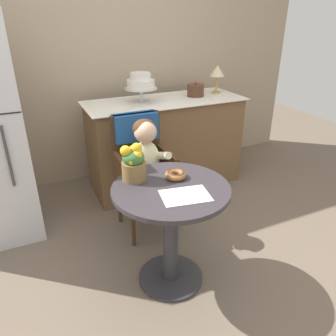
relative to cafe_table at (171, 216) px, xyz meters
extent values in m
plane|color=#6B5B4C|center=(0.00, 0.00, -0.51)|extent=(8.00, 8.00, 0.00)
cube|color=tan|center=(0.00, 1.85, 0.84)|extent=(4.80, 0.10, 2.70)
cylinder|color=#332D33|center=(0.00, 0.00, 0.20)|extent=(0.72, 0.72, 0.03)
cylinder|color=#333338|center=(0.00, 0.00, -0.16)|extent=(0.10, 0.10, 0.69)
cylinder|color=#333338|center=(0.00, 0.00, -0.50)|extent=(0.44, 0.44, 0.02)
cube|color=#472D19|center=(0.07, 0.62, -0.04)|extent=(0.42, 0.42, 0.04)
cube|color=#472D19|center=(0.07, 0.81, 0.22)|extent=(0.40, 0.04, 0.46)
cube|color=#472D19|center=(-0.12, 0.62, 0.08)|extent=(0.04, 0.38, 0.18)
cube|color=#472D19|center=(0.26, 0.62, 0.08)|extent=(0.04, 0.38, 0.18)
cube|color=#1E4C8C|center=(0.07, 0.81, 0.34)|extent=(0.36, 0.11, 0.22)
cylinder|color=#472D19|center=(-0.11, 0.44, -0.28)|extent=(0.03, 0.03, 0.45)
cylinder|color=#472D19|center=(0.25, 0.44, -0.28)|extent=(0.03, 0.03, 0.45)
cylinder|color=#472D19|center=(-0.11, 0.80, -0.28)|extent=(0.03, 0.03, 0.45)
cylinder|color=#472D19|center=(0.25, 0.80, -0.28)|extent=(0.03, 0.03, 0.45)
ellipsoid|color=beige|center=(0.07, 0.60, 0.14)|extent=(0.22, 0.16, 0.30)
sphere|color=#E0B293|center=(0.07, 0.59, 0.36)|extent=(0.17, 0.17, 0.17)
ellipsoid|color=#4C2D19|center=(0.07, 0.61, 0.38)|extent=(0.17, 0.17, 0.14)
cylinder|color=beige|center=(-0.03, 0.51, 0.19)|extent=(0.08, 0.23, 0.13)
sphere|color=#E0B293|center=(-0.02, 0.44, 0.12)|extent=(0.06, 0.06, 0.06)
cylinder|color=beige|center=(0.16, 0.51, 0.19)|extent=(0.08, 0.23, 0.13)
sphere|color=#E0B293|center=(0.16, 0.44, 0.12)|extent=(0.06, 0.06, 0.06)
cylinder|color=#3F4760|center=(0.01, 0.52, 0.03)|extent=(0.09, 0.22, 0.09)
cylinder|color=#3F4760|center=(0.01, 0.41, -0.14)|extent=(0.08, 0.08, 0.26)
cylinder|color=#3F4760|center=(0.12, 0.52, 0.03)|extent=(0.09, 0.22, 0.09)
cylinder|color=#3F4760|center=(0.12, 0.41, -0.14)|extent=(0.08, 0.08, 0.26)
cube|color=white|center=(0.03, -0.13, 0.21)|extent=(0.30, 0.24, 0.00)
torus|color=#936033|center=(0.08, 0.09, 0.23)|extent=(0.14, 0.14, 0.04)
torus|color=#512D1E|center=(0.08, 0.09, 0.25)|extent=(0.12, 0.12, 0.02)
cylinder|color=brown|center=(-0.17, 0.18, 0.27)|extent=(0.15, 0.15, 0.12)
ellipsoid|color=#38662D|center=(-0.17, 0.18, 0.36)|extent=(0.14, 0.14, 0.10)
sphere|color=gold|center=(-0.14, 0.18, 0.42)|extent=(0.07, 0.07, 0.07)
sphere|color=gold|center=(-0.16, 0.20, 0.40)|extent=(0.05, 0.05, 0.05)
sphere|color=gold|center=(-0.19, 0.22, 0.40)|extent=(0.05, 0.05, 0.05)
sphere|color=gold|center=(-0.21, 0.19, 0.41)|extent=(0.07, 0.07, 0.07)
sphere|color=gold|center=(-0.19, 0.15, 0.36)|extent=(0.05, 0.05, 0.05)
sphere|color=gold|center=(-0.15, 0.15, 0.38)|extent=(0.06, 0.06, 0.06)
cube|color=brown|center=(0.55, 1.30, -0.06)|extent=(1.50, 0.56, 0.90)
cube|color=white|center=(0.55, 1.30, 0.39)|extent=(1.56, 0.62, 0.01)
cylinder|color=silver|center=(0.31, 1.30, 0.40)|extent=(0.16, 0.16, 0.01)
cylinder|color=silver|center=(0.31, 1.30, 0.46)|extent=(0.03, 0.03, 0.12)
cylinder|color=silver|center=(0.31, 1.30, 0.53)|extent=(0.30, 0.30, 0.01)
cylinder|color=white|center=(0.31, 1.30, 0.57)|extent=(0.26, 0.25, 0.08)
cylinder|color=white|center=(0.31, 1.30, 0.54)|extent=(0.26, 0.26, 0.01)
cylinder|color=white|center=(0.31, 1.30, 0.64)|extent=(0.19, 0.19, 0.06)
cylinder|color=white|center=(0.31, 1.30, 0.61)|extent=(0.19, 0.19, 0.01)
cylinder|color=#4C2D1E|center=(0.90, 1.32, 0.45)|extent=(0.17, 0.17, 0.12)
sphere|color=red|center=(0.90, 1.32, 0.52)|extent=(0.02, 0.02, 0.02)
cylinder|color=#B28C47|center=(1.16, 1.35, 0.40)|extent=(0.09, 0.09, 0.01)
cylinder|color=#B28C47|center=(1.16, 1.35, 0.49)|extent=(0.02, 0.02, 0.16)
cone|color=beige|center=(1.16, 1.35, 0.62)|extent=(0.15, 0.15, 0.11)
cylinder|color=#3F3F44|center=(-0.87, 0.79, 0.26)|extent=(0.02, 0.02, 0.45)
camera|label=1|loc=(-0.74, -1.55, 1.16)|focal=34.93mm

